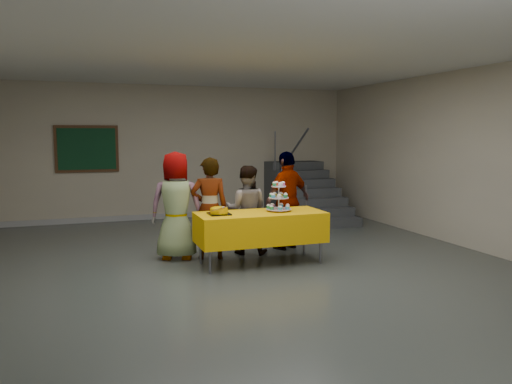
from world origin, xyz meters
The scene contains 10 objects.
room_shell centered at (0.00, 0.02, 2.13)m, with size 10.00×10.04×3.02m.
bake_table centered at (0.35, 0.52, 0.56)m, with size 1.88×0.78×0.77m.
cupcake_stand centered at (0.65, 0.56, 0.95)m, with size 0.38×0.38×0.44m.
bear_cake centered at (-0.27, 0.54, 0.83)m, with size 0.32×0.36×0.12m.
schoolchild_a centered at (-0.76, 1.23, 0.83)m, with size 0.81×0.53×1.65m, color slate.
schoolchild_b centered at (-0.28, 1.07, 0.78)m, with size 0.57×0.37×1.57m, color slate.
schoolchild_c centered at (0.36, 1.21, 0.71)m, with size 0.69×0.54×1.42m, color slate.
schoolchild_d centered at (1.12, 1.31, 0.82)m, with size 0.96×0.40×1.63m, color slate.
staircase centered at (2.70, 4.13, 0.49)m, with size 1.30×2.40×2.04m.
noticeboard centered at (-1.99, 4.96, 1.60)m, with size 1.30×0.05×1.00m.
Camera 1 is at (-2.10, -6.29, 1.91)m, focal length 35.00 mm.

